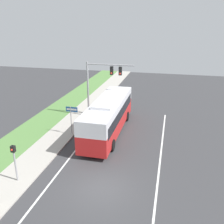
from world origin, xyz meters
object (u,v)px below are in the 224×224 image
(street_sign, at_px, (71,115))
(pedestrian_signal, at_px, (14,157))
(signal_gantry, at_px, (101,79))
(bus, at_px, (108,114))

(street_sign, bearing_deg, pedestrian_signal, -96.40)
(street_sign, bearing_deg, signal_gantry, 74.18)
(bus, bearing_deg, street_sign, -155.32)
(pedestrian_signal, height_order, street_sign, street_sign)
(bus, height_order, pedestrian_signal, bus)
(bus, distance_m, pedestrian_signal, 10.24)
(signal_gantry, xyz_separation_m, pedestrian_signal, (-2.36, -13.07, -2.59))
(bus, height_order, street_sign, bus)
(signal_gantry, bearing_deg, street_sign, -105.82)
(bus, height_order, signal_gantry, signal_gantry)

